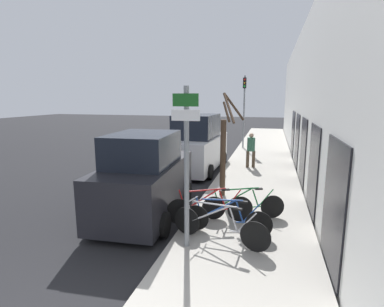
{
  "coord_description": "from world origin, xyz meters",
  "views": [
    {
      "loc": [
        3.08,
        -2.04,
        3.3
      ],
      "look_at": [
        0.52,
        7.53,
        1.46
      ],
      "focal_mm": 28.0,
      "sensor_mm": 36.0,
      "label": 1
    }
  ],
  "objects_px": {
    "signpost": "(186,162)",
    "pedestrian_near": "(251,148)",
    "bicycle_1": "(227,219)",
    "bicycle_0": "(219,226)",
    "street_tree": "(224,150)",
    "traffic_light": "(244,102)",
    "bicycle_3": "(243,205)",
    "parked_car_0": "(145,178)",
    "parked_car_1": "(198,146)",
    "bicycle_2": "(210,208)"
  },
  "relations": [
    {
      "from": "signpost",
      "to": "pedestrian_near",
      "type": "height_order",
      "value": "signpost"
    },
    {
      "from": "bicycle_1",
      "to": "pedestrian_near",
      "type": "relative_size",
      "value": 1.33
    },
    {
      "from": "signpost",
      "to": "bicycle_0",
      "type": "relative_size",
      "value": 1.52
    },
    {
      "from": "street_tree",
      "to": "traffic_light",
      "type": "bearing_deg",
      "value": 91.74
    },
    {
      "from": "pedestrian_near",
      "to": "traffic_light",
      "type": "xyz_separation_m",
      "value": [
        -0.86,
        5.44,
        1.97
      ]
    },
    {
      "from": "bicycle_0",
      "to": "street_tree",
      "type": "distance_m",
      "value": 3.45
    },
    {
      "from": "bicycle_0",
      "to": "street_tree",
      "type": "height_order",
      "value": "street_tree"
    },
    {
      "from": "street_tree",
      "to": "traffic_light",
      "type": "xyz_separation_m",
      "value": [
        -0.3,
        9.78,
        1.36
      ]
    },
    {
      "from": "bicycle_1",
      "to": "bicycle_3",
      "type": "xyz_separation_m",
      "value": [
        0.29,
        1.0,
        -0.0
      ]
    },
    {
      "from": "bicycle_3",
      "to": "parked_car_0",
      "type": "xyz_separation_m",
      "value": [
        -2.74,
        -0.07,
        0.55
      ]
    },
    {
      "from": "bicycle_0",
      "to": "parked_car_1",
      "type": "height_order",
      "value": "parked_car_1"
    },
    {
      "from": "traffic_light",
      "to": "parked_car_0",
      "type": "bearing_deg",
      "value": -98.03
    },
    {
      "from": "signpost",
      "to": "pedestrian_near",
      "type": "relative_size",
      "value": 2.14
    },
    {
      "from": "signpost",
      "to": "street_tree",
      "type": "height_order",
      "value": "signpost"
    },
    {
      "from": "bicycle_0",
      "to": "bicycle_3",
      "type": "bearing_deg",
      "value": -0.23
    },
    {
      "from": "parked_car_1",
      "to": "street_tree",
      "type": "distance_m",
      "value": 4.22
    },
    {
      "from": "street_tree",
      "to": "traffic_light",
      "type": "height_order",
      "value": "traffic_light"
    },
    {
      "from": "bicycle_0",
      "to": "pedestrian_near",
      "type": "distance_m",
      "value": 7.59
    },
    {
      "from": "signpost",
      "to": "bicycle_2",
      "type": "distance_m",
      "value": 1.98
    },
    {
      "from": "traffic_light",
      "to": "bicycle_0",
      "type": "bearing_deg",
      "value": -86.84
    },
    {
      "from": "bicycle_3",
      "to": "parked_car_1",
      "type": "distance_m",
      "value": 6.15
    },
    {
      "from": "bicycle_0",
      "to": "parked_car_1",
      "type": "distance_m",
      "value": 7.38
    },
    {
      "from": "bicycle_3",
      "to": "parked_car_0",
      "type": "height_order",
      "value": "parked_car_0"
    },
    {
      "from": "bicycle_1",
      "to": "traffic_light",
      "type": "distance_m",
      "value": 12.81
    },
    {
      "from": "parked_car_0",
      "to": "bicycle_1",
      "type": "bearing_deg",
      "value": -24.38
    },
    {
      "from": "traffic_light",
      "to": "bicycle_1",
      "type": "bearing_deg",
      "value": -86.29
    },
    {
      "from": "pedestrian_near",
      "to": "parked_car_1",
      "type": "bearing_deg",
      "value": -4.28
    },
    {
      "from": "bicycle_3",
      "to": "pedestrian_near",
      "type": "distance_m",
      "value": 6.12
    },
    {
      "from": "pedestrian_near",
      "to": "bicycle_3",
      "type": "bearing_deg",
      "value": 74.69
    },
    {
      "from": "pedestrian_near",
      "to": "street_tree",
      "type": "height_order",
      "value": "street_tree"
    },
    {
      "from": "signpost",
      "to": "street_tree",
      "type": "xyz_separation_m",
      "value": [
        0.22,
        3.56,
        -0.33
      ]
    },
    {
      "from": "bicycle_0",
      "to": "bicycle_3",
      "type": "xyz_separation_m",
      "value": [
        0.39,
        1.48,
        -0.02
      ]
    },
    {
      "from": "bicycle_1",
      "to": "parked_car_1",
      "type": "xyz_separation_m",
      "value": [
        -2.32,
        6.53,
        0.63
      ]
    },
    {
      "from": "pedestrian_near",
      "to": "traffic_light",
      "type": "distance_m",
      "value": 5.85
    },
    {
      "from": "signpost",
      "to": "bicycle_3",
      "type": "distance_m",
      "value": 2.55
    },
    {
      "from": "parked_car_1",
      "to": "bicycle_0",
      "type": "bearing_deg",
      "value": -70.16
    },
    {
      "from": "signpost",
      "to": "traffic_light",
      "type": "bearing_deg",
      "value": 90.31
    },
    {
      "from": "signpost",
      "to": "parked_car_1",
      "type": "height_order",
      "value": "signpost"
    },
    {
      "from": "bicycle_2",
      "to": "pedestrian_near",
      "type": "bearing_deg",
      "value": -26.06
    },
    {
      "from": "signpost",
      "to": "traffic_light",
      "type": "xyz_separation_m",
      "value": [
        -0.07,
        13.34,
        1.04
      ]
    },
    {
      "from": "bicycle_2",
      "to": "street_tree",
      "type": "distance_m",
      "value": 2.5
    },
    {
      "from": "bicycle_0",
      "to": "pedestrian_near",
      "type": "relative_size",
      "value": 1.41
    },
    {
      "from": "bicycle_2",
      "to": "parked_car_1",
      "type": "height_order",
      "value": "parked_car_1"
    },
    {
      "from": "signpost",
      "to": "parked_car_1",
      "type": "distance_m",
      "value": 7.55
    },
    {
      "from": "bicycle_1",
      "to": "pedestrian_near",
      "type": "height_order",
      "value": "pedestrian_near"
    },
    {
      "from": "signpost",
      "to": "bicycle_2",
      "type": "xyz_separation_m",
      "value": [
        0.24,
        1.32,
        -1.46
      ]
    },
    {
      "from": "bicycle_0",
      "to": "parked_car_1",
      "type": "bearing_deg",
      "value": 32.08
    },
    {
      "from": "bicycle_1",
      "to": "bicycle_2",
      "type": "relative_size",
      "value": 1.01
    },
    {
      "from": "bicycle_3",
      "to": "signpost",
      "type": "bearing_deg",
      "value": 132.1
    },
    {
      "from": "bicycle_1",
      "to": "bicycle_0",
      "type": "bearing_deg",
      "value": 169.41
    }
  ]
}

